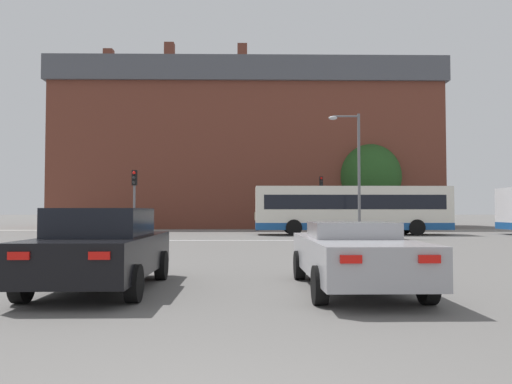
# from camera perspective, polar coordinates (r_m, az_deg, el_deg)

# --- Properties ---
(stop_line_strip) EXTENTS (9.54, 0.30, 0.01)m
(stop_line_strip) POSITION_cam_1_polar(r_m,az_deg,el_deg) (25.97, -1.52, -5.54)
(stop_line_strip) COLOR silver
(stop_line_strip) RESTS_ON ground_plane
(far_pavement) EXTENTS (70.60, 2.50, 0.01)m
(far_pavement) POSITION_cam_1_polar(r_m,az_deg,el_deg) (39.21, -1.30, -4.40)
(far_pavement) COLOR gray
(far_pavement) RESTS_ON ground_plane
(brick_civic_building) EXTENTS (34.42, 15.47, 17.22)m
(brick_civic_building) POSITION_cam_1_polar(r_m,az_deg,el_deg) (49.51, -1.02, 4.66)
(brick_civic_building) COLOR brown
(brick_civic_building) RESTS_ON ground_plane
(car_saloon_left) EXTENTS (2.10, 4.53, 1.58)m
(car_saloon_left) POSITION_cam_1_polar(r_m,az_deg,el_deg) (10.19, -17.20, -6.18)
(car_saloon_left) COLOR black
(car_saloon_left) RESTS_ON ground_plane
(car_roadster_right) EXTENTS (2.02, 4.91, 1.30)m
(car_roadster_right) POSITION_cam_1_polar(r_m,az_deg,el_deg) (9.92, 11.07, -6.98)
(car_roadster_right) COLOR #9E9EA3
(car_roadster_right) RESTS_ON ground_plane
(bus_crossing_lead) EXTENTS (12.31, 2.73, 3.08)m
(bus_crossing_lead) POSITION_cam_1_polar(r_m,az_deg,el_deg) (32.61, 10.84, -1.92)
(bus_crossing_lead) COLOR silver
(bus_crossing_lead) RESTS_ON ground_plane
(traffic_light_far_right) EXTENTS (0.26, 0.31, 4.18)m
(traffic_light_far_right) POSITION_cam_1_polar(r_m,az_deg,el_deg) (38.57, 7.47, -0.25)
(traffic_light_far_right) COLOR slate
(traffic_light_far_right) RESTS_ON ground_plane
(traffic_light_near_left) EXTENTS (0.26, 0.31, 3.67)m
(traffic_light_near_left) POSITION_cam_1_polar(r_m,az_deg,el_deg) (26.92, -13.74, -0.06)
(traffic_light_near_left) COLOR slate
(traffic_light_near_left) RESTS_ON ground_plane
(street_lamp_junction) EXTENTS (1.82, 0.36, 7.14)m
(street_lamp_junction) POSITION_cam_1_polar(r_m,az_deg,el_deg) (29.25, 11.12, 3.37)
(street_lamp_junction) COLOR slate
(street_lamp_junction) RESTS_ON ground_plane
(pedestrian_waiting) EXTENTS (0.43, 0.45, 1.67)m
(pedestrian_waiting) POSITION_cam_1_polar(r_m,az_deg,el_deg) (38.45, 0.13, -3.00)
(pedestrian_waiting) COLOR #333851
(pedestrian_waiting) RESTS_ON ground_plane
(pedestrian_walking_east) EXTENTS (0.29, 0.43, 1.58)m
(pedestrian_walking_east) POSITION_cam_1_polar(r_m,az_deg,el_deg) (40.81, -12.81, -2.98)
(pedestrian_walking_east) COLOR #333851
(pedestrian_walking_east) RESTS_ON ground_plane
(pedestrian_walking_west) EXTENTS (0.46, 0.40, 1.72)m
(pedestrian_walking_west) POSITION_cam_1_polar(r_m,az_deg,el_deg) (38.65, 3.42, -2.94)
(pedestrian_walking_west) COLOR black
(pedestrian_walking_west) RESTS_ON ground_plane
(tree_by_building) EXTENTS (5.34, 5.34, 7.25)m
(tree_by_building) POSITION_cam_1_polar(r_m,az_deg,el_deg) (43.66, 12.85, 1.71)
(tree_by_building) COLOR #4C3823
(tree_by_building) RESTS_ON ground_plane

